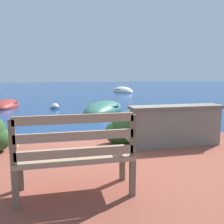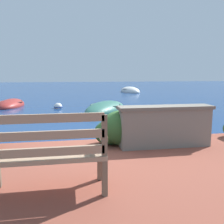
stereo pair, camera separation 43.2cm
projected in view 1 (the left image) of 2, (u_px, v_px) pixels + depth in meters
ground_plane at (124, 148)px, 5.19m from camera, size 80.00×80.00×0.00m
park_bench at (75, 153)px, 2.69m from camera, size 1.28×0.48×0.93m
stone_wall at (176, 125)px, 4.59m from camera, size 1.74×0.39×0.75m
hedge_clump_left at (131, 130)px, 4.67m from camera, size 0.95×0.68×0.65m
rowboat_nearest at (104, 110)px, 10.26m from camera, size 2.60×3.20×0.71m
rowboat_mid at (6, 106)px, 11.54m from camera, size 1.24×2.44×0.60m
rowboat_far at (123, 91)px, 20.42m from camera, size 1.67×2.83×0.80m
mooring_buoy at (55, 107)px, 10.94m from camera, size 0.40×0.40×0.36m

